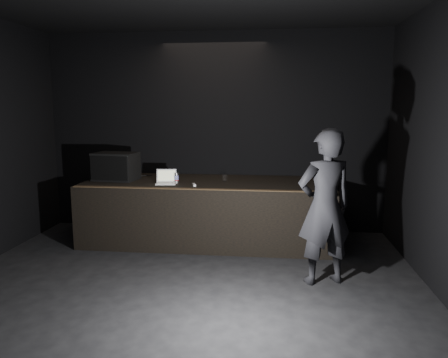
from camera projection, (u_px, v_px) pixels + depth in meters
name	position (u px, v px, depth m)	size (l,w,h in m)	color
ground	(169.00, 317.00, 4.62)	(7.00, 7.00, 0.00)	black
room_walls	(165.00, 125.00, 4.29)	(6.10, 7.10, 3.52)	black
stage_riser	(208.00, 211.00, 7.21)	(4.00, 1.50, 1.00)	black
riser_lip	(201.00, 189.00, 6.44)	(3.92, 0.10, 0.01)	brown
stage_monitor	(116.00, 166.00, 7.23)	(0.73, 0.57, 0.46)	black
cable	(127.00, 177.00, 7.53)	(0.02, 0.02, 0.90)	black
laptop	(166.00, 180.00, 6.93)	(0.35, 0.33, 0.22)	silver
beer_can	(176.00, 178.00, 6.95)	(0.07, 0.07, 0.17)	silver
plastic_cup	(225.00, 178.00, 7.16)	(0.08, 0.08, 0.10)	white
wii_remote	(194.00, 185.00, 6.73)	(0.04, 0.16, 0.03)	white
person	(325.00, 207.00, 5.39)	(0.71, 0.47, 1.95)	black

